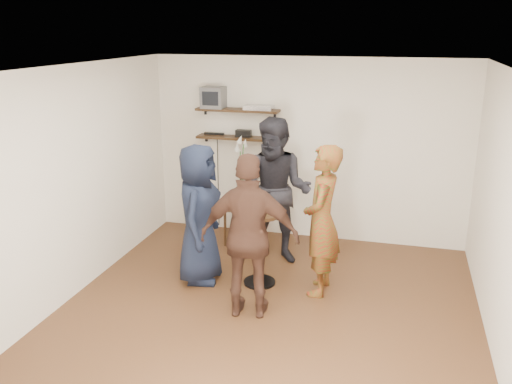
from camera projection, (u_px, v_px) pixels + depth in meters
room at (264, 203)px, 5.39m from camera, size 4.58×5.08×2.68m
shelf_upper at (237, 110)px, 7.67m from camera, size 1.20×0.25×0.04m
shelf_lower at (238, 138)px, 7.79m from camera, size 1.20×0.25×0.04m
crt_monitor at (214, 97)px, 7.71m from camera, size 0.32×0.30×0.30m
dvd_deck at (259, 107)px, 7.58m from camera, size 0.40×0.24×0.06m
radio at (243, 133)px, 7.75m from camera, size 0.22×0.10×0.10m
power_strip at (214, 134)px, 7.92m from camera, size 0.30×0.05×0.03m
side_table at (242, 211)px, 7.68m from camera, size 0.55×0.55×0.57m
vase_lilies at (242, 183)px, 7.56m from camera, size 0.20×0.20×1.02m
drinks_table at (260, 238)px, 6.40m from camera, size 0.50×0.50×0.91m
wine_glass_fl at (253, 200)px, 6.25m from camera, size 0.07×0.07×0.22m
wine_glass_fr at (264, 202)px, 6.23m from camera, size 0.07×0.07×0.21m
wine_glass_bl at (259, 199)px, 6.32m from camera, size 0.07×0.07×0.22m
wine_glass_br at (264, 200)px, 6.28m from camera, size 0.07×0.07×0.22m
person_plaid at (322, 221)px, 6.12m from camera, size 0.43×0.64×1.75m
person_dark at (277, 191)px, 6.96m from camera, size 0.96×0.77×1.91m
person_navy at (199, 214)px, 6.44m from camera, size 0.62×0.88×1.69m
person_brown at (250, 237)px, 5.62m from camera, size 1.08×0.55×1.78m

